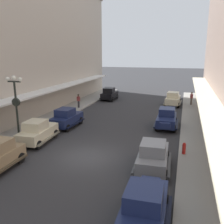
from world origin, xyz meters
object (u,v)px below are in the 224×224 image
Objects in this scene: parked_car_4 at (37,131)px; lamp_post_with_clock at (16,105)px; parked_car_5 at (144,206)px; parked_car_6 at (173,99)px; parked_car_1 at (66,117)px; parked_car_3 at (167,118)px; pedestrian_0 at (191,98)px; pedestrian_1 at (79,101)px; parked_car_0 at (109,94)px; parked_car_7 at (153,155)px; fire_hydrant at (184,148)px.

parked_car_4 is 2.57m from lamp_post_with_clock.
parked_car_5 is 24.89m from parked_car_6.
parked_car_3 is (9.23, 2.54, 0.00)m from parked_car_1.
parked_car_4 is 2.58× the size of pedestrian_0.
parked_car_3 is 0.99× the size of parked_car_6.
parked_car_3 is 0.99× the size of parked_car_4.
parked_car_6 is 12.58m from pedestrian_1.
parked_car_3 is (9.32, -11.90, 0.00)m from parked_car_0.
parked_car_5 is (9.44, -11.90, 0.00)m from parked_car_1.
parked_car_7 is 18.15m from pedestrian_1.
parked_car_5 is at bearing -70.11° from parked_car_0.
parked_car_6 is 17.05m from fire_hydrant.
parked_car_1 is at bearing -164.59° from parked_car_3.
parked_car_1 is 1.00× the size of parked_car_4.
pedestrian_1 is at bearing 128.22° from parked_car_7.
parked_car_7 is at bearing -66.40° from parked_car_0.
fire_hydrant is (1.49, 7.92, -0.38)m from parked_car_5.
parked_car_6 reaches higher than pedestrian_1.
parked_car_3 is at bearing -24.08° from pedestrian_1.
parked_car_0 is 0.99× the size of parked_car_4.
parked_car_0 is at bearing 128.06° from parked_car_3.
lamp_post_with_clock reaches higher than parked_car_0.
parked_car_1 and parked_car_7 have the same top height.
parked_car_0 and parked_car_3 have the same top height.
lamp_post_with_clock is 12.55m from pedestrian_1.
parked_car_4 and parked_car_5 have the same top height.
lamp_post_with_clock is (-10.95, 1.86, 2.04)m from parked_car_7.
parked_car_3 is 9.19m from parked_car_7.
pedestrian_1 is (-2.01, -6.84, 0.07)m from parked_car_0.
pedestrian_0 is (2.21, 25.43, 0.07)m from parked_car_5.
parked_car_1 is 17.85m from pedestrian_0.
parked_car_1 is 1.00× the size of parked_car_7.
pedestrian_0 reaches higher than fire_hydrant.
parked_car_5 is at bearing -51.58° from parked_car_1.
lamp_post_with_clock is at bearing -95.14° from parked_car_0.
pedestrian_1 is (-11.37, -5.38, 0.07)m from parked_car_6.
pedestrian_0 is at bearing 12.81° from parked_car_6.
pedestrian_1 is (-11.33, 5.07, 0.07)m from parked_car_3.
parked_car_7 is (-0.32, 5.25, 0.00)m from parked_car_5.
pedestrian_1 is (-13.75, -5.92, 0.00)m from pedestrian_0.
parked_car_5 reaches higher than pedestrian_0.
fire_hydrant is (1.70, -6.52, -0.38)m from parked_car_3.
parked_car_1 is 2.58× the size of pedestrian_1.
parked_car_7 is (9.12, -6.65, 0.00)m from parked_car_1.
lamp_post_with_clock is (-1.82, -4.79, 2.04)m from parked_car_1.
pedestrian_1 is (-13.03, 11.58, 0.45)m from fire_hydrant.
parked_car_6 is (-0.17, 24.89, 0.00)m from parked_car_5.
parked_car_1 and parked_car_5 have the same top height.
parked_car_6 is at bearing 25.31° from pedestrian_1.
parked_car_3 is at bearing 36.59° from parked_car_4.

